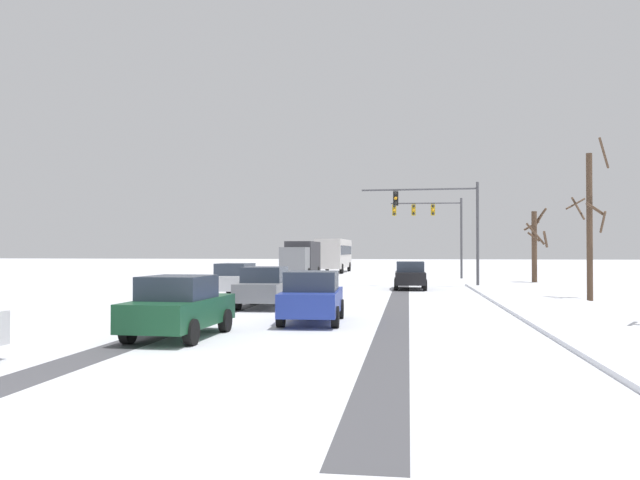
{
  "coord_description": "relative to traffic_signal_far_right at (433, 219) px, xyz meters",
  "views": [
    {
      "loc": [
        4.47,
        -8.03,
        2.28
      ],
      "look_at": [
        0.0,
        23.42,
        2.8
      ],
      "focal_mm": 35.08,
      "sensor_mm": 36.0,
      "label": 1
    }
  ],
  "objects": [
    {
      "name": "ground_plane",
      "position": [
        -6.42,
        -43.36,
        -4.78
      ],
      "size": [
        300.0,
        300.0,
        0.0
      ],
      "primitive_type": "plane",
      "color": "silver"
    },
    {
      "name": "bare_tree_sidewalk_mid",
      "position": [
        6.16,
        -21.81,
        -1.26
      ],
      "size": [
        1.96,
        1.96,
        7.24
      ],
      "color": "#4C3828",
      "rests_on": "ground"
    },
    {
      "name": "bare_tree_sidewalk_far",
      "position": [
        6.97,
        -5.33,
        -1.97
      ],
      "size": [
        1.75,
        1.94,
        5.29
      ],
      "color": "#4C3828",
      "rests_on": "ground"
    },
    {
      "name": "car_blue_fourth",
      "position": [
        -4.96,
        -31.97,
        -3.96
      ],
      "size": [
        2.0,
        4.18,
        1.62
      ],
      "color": "#233899",
      "rests_on": "ground"
    },
    {
      "name": "bus_oncoming",
      "position": [
        -9.54,
        12.53,
        -2.79
      ],
      "size": [
        2.73,
        11.02,
        3.38
      ],
      "color": "silver",
      "rests_on": "ground"
    },
    {
      "name": "car_black_lead",
      "position": [
        -1.87,
        -14.58,
        -3.96
      ],
      "size": [
        1.88,
        4.12,
        1.62
      ],
      "color": "black",
      "rests_on": "ground"
    },
    {
      "name": "wheel_track_right_lane",
      "position": [
        -2.4,
        -26.62,
        -4.78
      ],
      "size": [
        0.92,
        36.81,
        0.01
      ],
      "primitive_type": "cube",
      "color": "#4C4C51",
      "rests_on": "ground"
    },
    {
      "name": "wheel_track_left_lane",
      "position": [
        -8.72,
        -26.62,
        -4.78
      ],
      "size": [
        1.05,
        36.81,
        0.01
      ],
      "primitive_type": "cube",
      "color": "#4C4C51",
      "rests_on": "ground"
    },
    {
      "name": "traffic_signal_near_right",
      "position": [
        0.21,
        -11.83,
        -0.28
      ],
      "size": [
        7.27,
        0.4,
        6.5
      ],
      "color": "#47474C",
      "rests_on": "ground"
    },
    {
      "name": "car_grey_third",
      "position": [
        -7.61,
        -27.08,
        -3.96
      ],
      "size": [
        1.87,
        4.12,
        1.62
      ],
      "color": "slate",
      "rests_on": "ground"
    },
    {
      "name": "traffic_signal_far_right",
      "position": [
        0.0,
        0.0,
        0.0
      ],
      "size": [
        5.75,
        0.56,
        6.5
      ],
      "color": "#47474C",
      "rests_on": "ground"
    },
    {
      "name": "car_dark_green_fifth",
      "position": [
        -7.87,
        -35.77,
        -3.96
      ],
      "size": [
        1.93,
        4.15,
        1.62
      ],
      "color": "#194C2D",
      "rests_on": "ground"
    },
    {
      "name": "box_truck_delivery",
      "position": [
        -10.93,
        0.49,
        -3.15
      ],
      "size": [
        2.39,
        7.43,
        3.02
      ],
      "color": "slate",
      "rests_on": "ground"
    },
    {
      "name": "sidewalk_kerb_right",
      "position": [
        3.67,
        -28.3,
        -4.72
      ],
      "size": [
        4.0,
        36.81,
        0.12
      ],
      "primitive_type": "cube",
      "color": "white",
      "rests_on": "ground"
    },
    {
      "name": "car_silver_second",
      "position": [
        -10.59,
        -20.8,
        -3.96
      ],
      "size": [
        2.02,
        4.19,
        1.62
      ],
      "color": "#B7BABF",
      "rests_on": "ground"
    }
  ]
}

